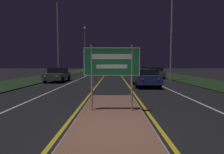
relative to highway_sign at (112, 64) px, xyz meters
The scene contains 18 objects.
ground_plane 2.69m from the highway_sign, 90.00° to the right, with size 160.00×160.00×0.00m, color black.
median_island 1.80m from the highway_sign, 90.00° to the left, with size 2.39×6.73×0.10m.
verge_left 20.47m from the highway_sign, 117.77° to the left, with size 5.00×100.00×0.08m.
verge_right 20.47m from the highway_sign, 62.23° to the left, with size 5.00×100.00×0.08m.
centre_line_yellow_left 23.15m from the highway_sign, 93.44° to the left, with size 0.12×70.00×0.01m.
centre_line_yellow_right 23.15m from the highway_sign, 86.56° to the left, with size 0.12×70.00×0.01m.
lane_line_white_left 23.49m from the highway_sign, 100.33° to the left, with size 0.12×70.00×0.01m.
lane_line_white_right 23.49m from the highway_sign, 79.67° to the left, with size 0.12×70.00×0.01m.
edge_line_white_left 24.21m from the highway_sign, 107.35° to the left, with size 0.10×70.00×0.01m.
edge_line_white_right 24.21m from the highway_sign, 72.65° to the left, with size 0.10×70.00×0.01m.
highway_sign is the anchor object (origin of this frame).
streetlight_left_near 15.44m from the highway_sign, 114.64° to the left, with size 0.50×0.50×9.62m.
streetlight_left_far 34.62m from the highway_sign, 100.72° to the left, with size 0.60×0.60×10.34m.
streetlight_right_near 15.06m from the highway_sign, 63.54° to the left, with size 0.52×0.52×9.64m.
car_receding_0 8.77m from the highway_sign, 71.61° to the left, with size 1.96×4.74×1.43m.
car_receding_1 18.14m from the highway_sign, 71.66° to the left, with size 1.94×4.60×1.48m.
car_receding_2 29.70m from the highway_sign, 78.52° to the left, with size 1.99×4.41×1.49m.
car_approaching_0 13.47m from the highway_sign, 115.90° to the left, with size 1.97×4.11×1.48m.
Camera 1 is at (0.05, -4.53, 1.84)m, focal length 28.00 mm.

